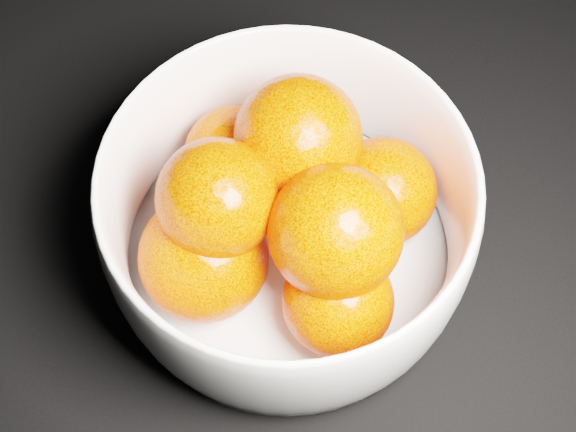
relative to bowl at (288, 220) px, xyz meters
The scene contains 3 objects.
ground 0.28m from the bowl, 67.36° to the left, with size 3.00×3.00×0.00m, color black.
bowl is the anchor object (origin of this frame).
orange_pile 0.01m from the bowl, behind, with size 0.19×0.19×0.13m.
Camera 1 is at (0.02, -0.47, 0.54)m, focal length 50.00 mm.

